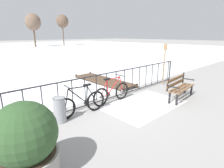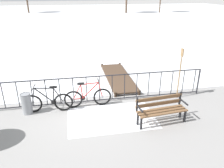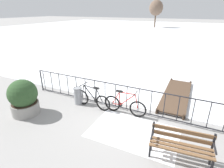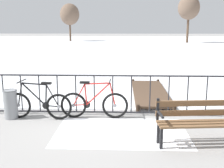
# 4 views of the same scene
# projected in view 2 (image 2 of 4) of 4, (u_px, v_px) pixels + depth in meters

# --- Properties ---
(ground_plane) EXTENTS (160.00, 160.00, 0.00)m
(ground_plane) POSITION_uv_depth(u_px,v_px,m) (87.00, 103.00, 8.34)
(ground_plane) COLOR gray
(frozen_pond) EXTENTS (80.00, 56.00, 0.03)m
(frozen_pond) POSITION_uv_depth(u_px,v_px,m) (71.00, 17.00, 33.95)
(frozen_pond) COLOR white
(frozen_pond) RESTS_ON ground
(snow_patch) EXTENTS (2.88, 1.81, 0.01)m
(snow_patch) POSITION_uv_depth(u_px,v_px,m) (112.00, 118.00, 7.38)
(snow_patch) COLOR white
(snow_patch) RESTS_ON ground
(railing_fence) EXTENTS (9.06, 0.06, 1.07)m
(railing_fence) POSITION_uv_depth(u_px,v_px,m) (87.00, 89.00, 8.12)
(railing_fence) COLOR #232328
(railing_fence) RESTS_ON ground
(bicycle_near_railing) EXTENTS (1.71, 0.52, 0.97)m
(bicycle_near_railing) POSITION_uv_depth(u_px,v_px,m) (88.00, 97.00, 7.96)
(bicycle_near_railing) COLOR black
(bicycle_near_railing) RESTS_ON ground
(bicycle_second) EXTENTS (1.71, 0.52, 0.97)m
(bicycle_second) POSITION_uv_depth(u_px,v_px,m) (48.00, 102.00, 7.63)
(bicycle_second) COLOR black
(bicycle_second) RESTS_ON ground
(park_bench) EXTENTS (1.64, 0.64, 0.89)m
(park_bench) POSITION_uv_depth(u_px,v_px,m) (161.00, 108.00, 6.97)
(park_bench) COLOR brown
(park_bench) RESTS_ON ground
(trash_bin) EXTENTS (0.35, 0.35, 0.73)m
(trash_bin) POSITION_uv_depth(u_px,v_px,m) (27.00, 103.00, 7.51)
(trash_bin) COLOR gray
(trash_bin) RESTS_ON ground
(oar_upright) EXTENTS (0.04, 0.16, 1.98)m
(oar_upright) POSITION_uv_depth(u_px,v_px,m) (180.00, 71.00, 8.30)
(oar_upright) COLOR #937047
(oar_upright) RESTS_ON ground
(wooden_dock) EXTENTS (1.10, 3.74, 0.20)m
(wooden_dock) POSITION_uv_depth(u_px,v_px,m) (118.00, 77.00, 10.49)
(wooden_dock) COLOR #4C3828
(wooden_dock) RESTS_ON ground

